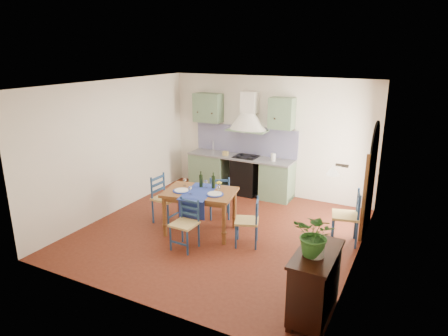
{
  "coord_description": "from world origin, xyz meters",
  "views": [
    {
      "loc": [
        3.29,
        -6.2,
        3.41
      ],
      "look_at": [
        -0.07,
        0.3,
        1.2
      ],
      "focal_mm": 32.0,
      "sensor_mm": 36.0,
      "label": 1
    }
  ],
  "objects_px": {
    "chair_near": "(185,224)",
    "sideboard": "(314,282)",
    "dining_table": "(200,196)",
    "potted_plant": "(316,235)"
  },
  "relations": [
    {
      "from": "dining_table",
      "to": "potted_plant",
      "type": "relative_size",
      "value": 2.53
    },
    {
      "from": "sideboard",
      "to": "potted_plant",
      "type": "height_order",
      "value": "potted_plant"
    },
    {
      "from": "chair_near",
      "to": "potted_plant",
      "type": "xyz_separation_m",
      "value": [
        2.5,
        -0.92,
        0.76
      ]
    },
    {
      "from": "dining_table",
      "to": "sideboard",
      "type": "xyz_separation_m",
      "value": [
        2.6,
        -1.49,
        -0.23
      ]
    },
    {
      "from": "dining_table",
      "to": "chair_near",
      "type": "distance_m",
      "value": 0.73
    },
    {
      "from": "chair_near",
      "to": "sideboard",
      "type": "height_order",
      "value": "sideboard"
    },
    {
      "from": "dining_table",
      "to": "chair_near",
      "type": "xyz_separation_m",
      "value": [
        0.09,
        -0.67,
        -0.28
      ]
    },
    {
      "from": "sideboard",
      "to": "chair_near",
      "type": "bearing_deg",
      "value": 161.88
    },
    {
      "from": "dining_table",
      "to": "potted_plant",
      "type": "xyz_separation_m",
      "value": [
        2.59,
        -1.59,
        0.48
      ]
    },
    {
      "from": "potted_plant",
      "to": "sideboard",
      "type": "bearing_deg",
      "value": 87.3
    }
  ]
}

